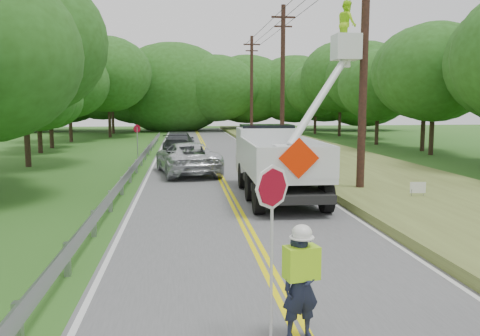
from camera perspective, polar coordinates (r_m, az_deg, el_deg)
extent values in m
plane|color=#2F6320|center=(9.68, 4.24, -13.49)|extent=(140.00, 140.00, 0.00)
cube|color=#555558|center=(23.20, -2.29, -1.11)|extent=(7.20, 96.00, 0.02)
cube|color=#FFEB05|center=(23.19, -2.54, -1.08)|extent=(0.12, 96.00, 0.00)
cube|color=#FFEB05|center=(23.21, -2.05, -1.07)|extent=(0.12, 96.00, 0.00)
cube|color=silver|center=(23.20, -10.82, -1.20)|extent=(0.12, 96.00, 0.00)
cube|color=silver|center=(23.71, 6.05, -0.93)|extent=(0.12, 96.00, 0.00)
cube|color=gray|center=(7.91, -24.48, -16.39)|extent=(0.12, 0.14, 0.70)
cube|color=gray|center=(10.62, -19.51, -10.01)|extent=(0.12, 0.14, 0.70)
cube|color=gray|center=(13.45, -16.68, -6.23)|extent=(0.12, 0.14, 0.70)
cube|color=gray|center=(16.35, -14.88, -3.76)|extent=(0.12, 0.14, 0.70)
cube|color=gray|center=(19.28, -13.62, -2.04)|extent=(0.12, 0.14, 0.70)
cube|color=gray|center=(22.22, -12.70, -0.78)|extent=(0.12, 0.14, 0.70)
cube|color=gray|center=(25.18, -12.00, 0.19)|extent=(0.12, 0.14, 0.70)
cube|color=gray|center=(28.15, -11.44, 0.96)|extent=(0.12, 0.14, 0.70)
cube|color=gray|center=(31.12, -10.99, 1.58)|extent=(0.12, 0.14, 0.70)
cube|color=gray|center=(34.10, -10.62, 2.09)|extent=(0.12, 0.14, 0.70)
cube|color=gray|center=(37.08, -10.30, 2.52)|extent=(0.12, 0.14, 0.70)
cube|color=gray|center=(40.07, -10.04, 2.88)|extent=(0.12, 0.14, 0.70)
cube|color=gray|center=(43.05, -9.81, 3.19)|extent=(0.12, 0.14, 0.70)
cube|color=gray|center=(46.04, -9.61, 3.47)|extent=(0.12, 0.14, 0.70)
cube|color=gray|center=(24.15, -11.99, 0.49)|extent=(0.05, 48.00, 0.34)
cylinder|color=black|center=(19.17, 14.25, 11.84)|extent=(0.30, 0.30, 10.00)
cylinder|color=black|center=(33.60, 4.99, 10.05)|extent=(0.30, 0.30, 10.00)
cube|color=black|center=(34.05, 5.07, 17.12)|extent=(1.60, 0.12, 0.12)
cube|color=black|center=(33.95, 5.06, 16.13)|extent=(1.20, 0.10, 0.10)
cylinder|color=black|center=(48.37, 1.36, 9.27)|extent=(0.30, 0.30, 10.00)
cube|color=black|center=(48.69, 1.38, 14.21)|extent=(1.60, 0.12, 0.12)
cube|color=black|center=(48.62, 1.38, 13.51)|extent=(1.20, 0.10, 0.10)
cube|color=brown|center=(24.75, 14.33, -0.47)|extent=(7.00, 96.00, 0.30)
cylinder|color=#332319|center=(29.53, -23.62, 3.94)|extent=(0.32, 0.32, 3.94)
ellipsoid|color=#244D16|center=(29.68, -24.12, 13.25)|extent=(9.19, 9.19, 8.09)
cylinder|color=#332319|center=(37.60, -22.30, 3.31)|extent=(0.32, 0.32, 2.23)
ellipsoid|color=#244D16|center=(37.53, -22.51, 7.46)|extent=(5.20, 5.20, 4.58)
cylinder|color=#332319|center=(41.63, -21.13, 3.70)|extent=(0.32, 0.32, 2.20)
ellipsoid|color=#244D16|center=(41.56, -21.30, 7.39)|extent=(5.13, 5.13, 4.52)
cylinder|color=#332319|center=(47.83, -19.16, 4.78)|extent=(0.32, 0.32, 3.16)
ellipsoid|color=#244D16|center=(47.83, -19.35, 9.41)|extent=(7.38, 7.38, 6.49)
cylinder|color=#332319|center=(53.24, -14.97, 5.52)|extent=(0.32, 0.32, 3.80)
ellipsoid|color=#244D16|center=(53.31, -15.14, 10.51)|extent=(8.87, 8.87, 7.80)
cylinder|color=#332319|center=(59.99, -14.61, 5.84)|extent=(0.32, 0.32, 4.07)
ellipsoid|color=#244D16|center=(60.08, -14.77, 10.58)|extent=(9.49, 9.49, 8.35)
cylinder|color=#332319|center=(35.96, 21.45, 4.01)|extent=(0.32, 0.32, 3.25)
ellipsoid|color=#244D16|center=(35.98, 21.76, 10.34)|extent=(7.59, 7.59, 6.68)
cylinder|color=#332319|center=(38.72, 20.56, 4.33)|extent=(0.32, 0.32, 3.35)
ellipsoid|color=#244D16|center=(38.75, 20.84, 10.37)|extent=(7.81, 7.81, 6.87)
cylinder|color=#332319|center=(43.69, 15.68, 4.55)|extent=(0.32, 0.32, 2.93)
ellipsoid|color=#244D16|center=(43.67, 15.84, 9.25)|extent=(6.84, 6.84, 6.02)
cylinder|color=#332319|center=(50.81, 14.37, 5.29)|extent=(0.32, 0.32, 3.51)
ellipsoid|color=#244D16|center=(50.84, 14.53, 10.13)|extent=(8.20, 8.20, 7.22)
cylinder|color=#332319|center=(54.60, 11.54, 5.61)|extent=(0.32, 0.32, 3.71)
ellipsoid|color=#244D16|center=(54.66, 11.67, 10.36)|extent=(8.65, 8.65, 7.61)
cylinder|color=#332319|center=(58.13, 8.75, 5.41)|extent=(0.32, 0.32, 2.97)
ellipsoid|color=#244D16|center=(58.12, 8.82, 8.99)|extent=(6.93, 6.93, 6.10)
ellipsoid|color=#244D16|center=(67.00, -23.65, 8.57)|extent=(13.45, 10.09, 10.09)
ellipsoid|color=#244D16|center=(68.58, -19.79, 8.71)|extent=(12.03, 9.02, 9.02)
ellipsoid|color=#244D16|center=(67.00, -15.79, 8.91)|extent=(10.86, 8.15, 8.15)
ellipsoid|color=#244D16|center=(65.56, -11.70, 9.07)|extent=(12.32, 9.24, 9.24)
ellipsoid|color=#244D16|center=(65.07, -7.86, 9.17)|extent=(15.84, 11.88, 11.88)
ellipsoid|color=#244D16|center=(63.45, -2.91, 9.28)|extent=(11.37, 8.53, 8.53)
ellipsoid|color=#244D16|center=(67.28, 0.86, 9.18)|extent=(12.34, 9.26, 9.26)
ellipsoid|color=#244D16|center=(67.63, 6.45, 9.13)|extent=(12.13, 9.10, 9.10)
ellipsoid|color=#244D16|center=(67.76, 9.90, 9.06)|extent=(11.78, 8.84, 8.84)
ellipsoid|color=#244D16|center=(67.35, 14.27, 8.95)|extent=(13.31, 9.99, 9.99)
imported|color=#191E33|center=(7.39, 7.13, -13.54)|extent=(0.65, 0.50, 1.59)
cube|color=#98D818|center=(7.27, 7.18, -10.88)|extent=(0.54, 0.39, 0.48)
ellipsoid|color=white|center=(7.14, 7.24, -7.49)|extent=(0.30, 0.30, 0.24)
cylinder|color=#B7B7B7|center=(7.15, 3.68, -11.52)|extent=(0.04, 0.04, 2.23)
cylinder|color=maroon|center=(6.86, 3.76, -2.24)|extent=(0.54, 0.39, 0.64)
cylinder|color=black|center=(15.38, 2.19, -3.49)|extent=(0.35, 1.05, 1.04)
cylinder|color=black|center=(15.81, 10.03, -3.29)|extent=(0.35, 1.05, 1.04)
cylinder|color=black|center=(17.50, 1.24, -2.15)|extent=(0.35, 1.05, 1.04)
cylinder|color=black|center=(17.88, 8.18, -2.01)|extent=(0.35, 1.05, 1.04)
cylinder|color=black|center=(20.17, 0.34, -0.87)|extent=(0.35, 1.05, 1.04)
cylinder|color=black|center=(20.50, 6.40, -0.78)|extent=(0.35, 1.05, 1.04)
cube|color=black|center=(17.97, 4.57, -1.67)|extent=(2.43, 7.01, 0.27)
cube|color=white|center=(17.15, 5.03, -0.28)|extent=(2.61, 5.05, 0.24)
cube|color=white|center=(16.90, 0.95, 1.49)|extent=(0.17, 5.00, 0.98)
cube|color=white|center=(17.35, 9.04, 1.56)|extent=(0.17, 5.00, 0.98)
cube|color=white|center=(14.67, 6.81, 0.53)|extent=(2.50, 0.12, 0.98)
cube|color=white|center=(20.73, 3.18, 1.98)|extent=(2.49, 2.12, 1.96)
cube|color=black|center=(20.89, 3.11, 3.97)|extent=(2.20, 1.46, 0.82)
cube|color=white|center=(15.91, 5.83, 1.09)|extent=(1.00, 1.00, 0.87)
cube|color=white|center=(18.98, 12.27, 13.59)|extent=(0.92, 0.92, 0.92)
imported|color=#98D818|center=(19.09, 12.35, 16.09)|extent=(0.62, 0.80, 1.65)
cube|color=#FF2600|center=(14.57, 6.88, 1.13)|extent=(1.23, 0.07, 1.23)
imported|color=silver|center=(24.40, -6.18, 1.17)|extent=(3.49, 6.02, 1.58)
imported|color=#363B3E|center=(35.31, -7.11, 2.99)|extent=(2.40, 5.19, 1.47)
cylinder|color=gray|center=(29.23, -11.87, 2.60)|extent=(0.06, 0.06, 2.14)
cylinder|color=maroon|center=(29.17, -11.92, 4.51)|extent=(0.39, 0.33, 0.49)
cube|color=white|center=(17.97, 20.03, -2.16)|extent=(0.55, 0.08, 0.38)
cylinder|color=gray|center=(17.93, 19.36, -3.21)|extent=(0.02, 0.02, 0.55)
cylinder|color=gray|center=(18.13, 20.60, -3.16)|extent=(0.02, 0.02, 0.55)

